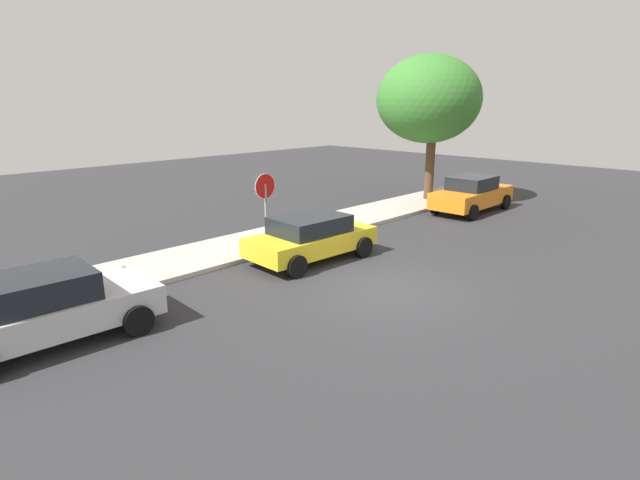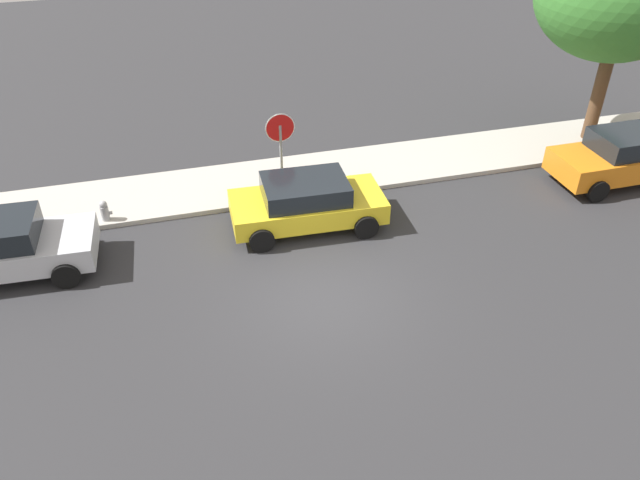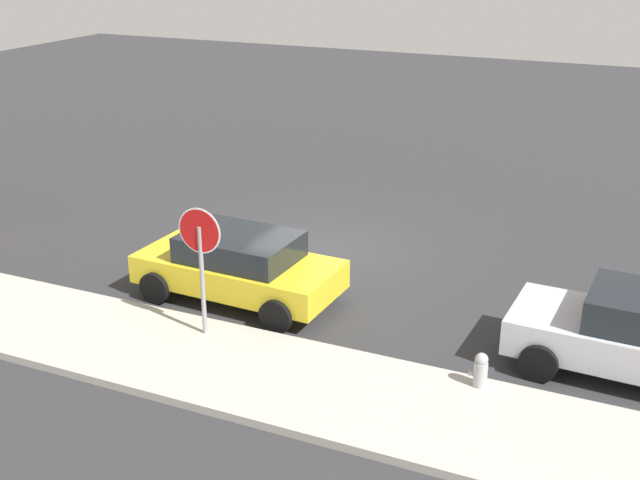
# 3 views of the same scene
# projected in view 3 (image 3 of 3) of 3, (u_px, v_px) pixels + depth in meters

# --- Properties ---
(ground_plane) EXTENTS (60.00, 60.00, 0.00)m
(ground_plane) POSITION_uv_depth(u_px,v_px,m) (318.00, 250.00, 18.33)
(ground_plane) COLOR #2D2D30
(sidewalk_curb) EXTENTS (32.00, 2.56, 0.14)m
(sidewalk_curb) POSITION_uv_depth(u_px,v_px,m) (186.00, 356.00, 13.65)
(sidewalk_curb) COLOR #B2ADA3
(sidewalk_curb) RESTS_ON ground_plane
(stop_sign) EXTENTS (0.82, 0.08, 2.50)m
(stop_sign) POSITION_uv_depth(u_px,v_px,m) (201.00, 251.00, 13.72)
(stop_sign) COLOR gray
(stop_sign) RESTS_ON ground_plane
(parked_car_yellow) EXTENTS (4.07, 2.15, 1.37)m
(parked_car_yellow) POSITION_uv_depth(u_px,v_px,m) (239.00, 265.00, 15.68)
(parked_car_yellow) COLOR yellow
(parked_car_yellow) RESTS_ON ground_plane
(fire_hydrant) EXTENTS (0.30, 0.22, 0.72)m
(fire_hydrant) POSITION_uv_depth(u_px,v_px,m) (480.00, 373.00, 12.58)
(fire_hydrant) COLOR #A5A5A8
(fire_hydrant) RESTS_ON ground_plane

